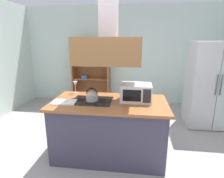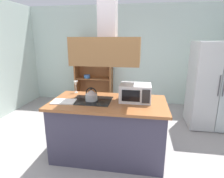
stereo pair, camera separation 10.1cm
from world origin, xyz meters
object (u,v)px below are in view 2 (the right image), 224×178
(refrigerator, at_px, (213,85))
(wine_glass_on_counter, at_px, (76,84))
(kettle, at_px, (91,95))
(microwave, at_px, (135,93))
(dish_cabinet, at_px, (94,75))
(cutting_board, at_px, (64,102))

(refrigerator, bearing_deg, wine_glass_on_counter, -158.82)
(kettle, bearing_deg, refrigerator, 32.20)
(refrigerator, xyz_separation_m, microwave, (-1.55, -1.30, 0.15))
(dish_cabinet, relative_size, microwave, 3.87)
(dish_cabinet, xyz_separation_m, wine_glass_on_counter, (0.24, -2.14, 0.27))
(dish_cabinet, xyz_separation_m, kettle, (0.62, -2.52, 0.20))
(microwave, bearing_deg, cutting_board, -167.65)
(refrigerator, distance_m, dish_cabinet, 3.04)
(dish_cabinet, xyz_separation_m, cutting_board, (0.23, -2.66, 0.12))
(cutting_board, bearing_deg, microwave, 12.35)
(kettle, bearing_deg, dish_cabinet, 103.76)
(cutting_board, xyz_separation_m, microwave, (1.04, 0.23, 0.12))
(refrigerator, xyz_separation_m, kettle, (-2.20, -1.39, 0.10))
(kettle, relative_size, microwave, 0.44)
(cutting_board, bearing_deg, refrigerator, 30.52)
(refrigerator, bearing_deg, cutting_board, -149.48)
(cutting_board, relative_size, wine_glass_on_counter, 1.65)
(refrigerator, height_order, dish_cabinet, dish_cabinet)
(kettle, bearing_deg, microwave, 7.71)
(refrigerator, distance_m, kettle, 2.61)
(dish_cabinet, bearing_deg, wine_glass_on_counter, -83.70)
(wine_glass_on_counter, bearing_deg, microwave, -15.95)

